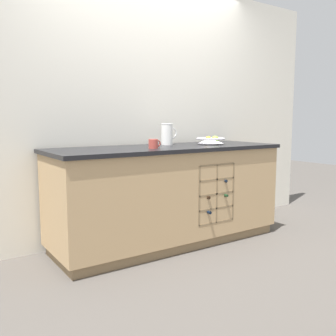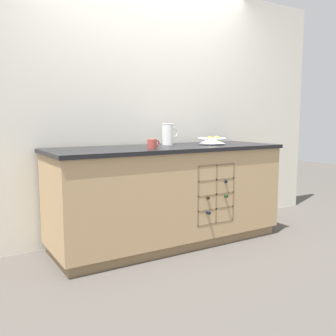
{
  "view_description": "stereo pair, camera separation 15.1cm",
  "coord_description": "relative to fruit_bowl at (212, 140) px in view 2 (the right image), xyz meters",
  "views": [
    {
      "loc": [
        -1.93,
        -2.86,
        1.17
      ],
      "look_at": [
        0.0,
        0.0,
        0.72
      ],
      "focal_mm": 40.0,
      "sensor_mm": 36.0,
      "label": 1
    },
    {
      "loc": [
        -1.81,
        -2.94,
        1.17
      ],
      "look_at": [
        0.0,
        0.0,
        0.72
      ],
      "focal_mm": 40.0,
      "sensor_mm": 36.0,
      "label": 2
    }
  ],
  "objects": [
    {
      "name": "back_wall",
      "position": [
        -0.5,
        0.44,
        0.31
      ],
      "size": [
        4.58,
        0.06,
        2.55
      ],
      "primitive_type": "cube",
      "color": "silver",
      "rests_on": "ground_plane"
    },
    {
      "name": "ceramic_mug",
      "position": [
        -0.75,
        -0.13,
        -0.0
      ],
      "size": [
        0.12,
        0.08,
        0.08
      ],
      "color": "#B7473D",
      "rests_on": "kitchen_island"
    },
    {
      "name": "fruit_bowl",
      "position": [
        0.0,
        0.0,
        0.0
      ],
      "size": [
        0.28,
        0.28,
        0.09
      ],
      "color": "silver",
      "rests_on": "kitchen_island"
    },
    {
      "name": "kitchen_island",
      "position": [
        -0.5,
        0.01,
        -0.5
      ],
      "size": [
        2.22,
        0.76,
        0.92
      ],
      "color": "olive",
      "rests_on": "ground_plane"
    },
    {
      "name": "ground_plane",
      "position": [
        -0.5,
        0.02,
        -0.96
      ],
      "size": [
        14.0,
        14.0,
        0.0
      ],
      "primitive_type": "plane",
      "color": "#4C4742"
    },
    {
      "name": "white_pitcher",
      "position": [
        -0.4,
        0.18,
        0.07
      ],
      "size": [
        0.17,
        0.12,
        0.21
      ],
      "color": "white",
      "rests_on": "kitchen_island"
    }
  ]
}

